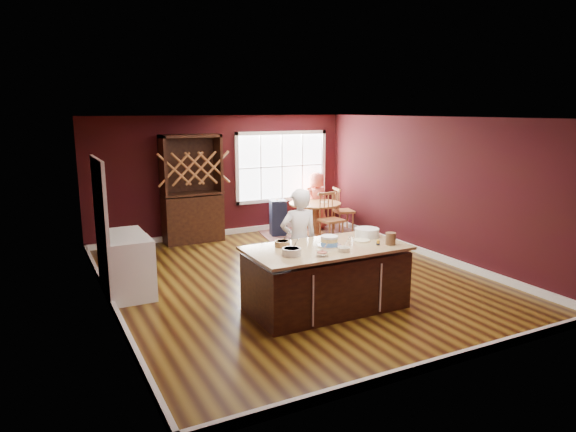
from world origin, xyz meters
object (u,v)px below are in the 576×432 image
object	(u,v)px
layer_cake	(329,241)
toddler	(278,200)
chair_south	(331,218)
dryer	(123,259)
washer	(131,269)
seated_woman	(317,201)
hutch	(192,189)
dining_table	(315,212)
baker	(299,241)
chair_north	(310,206)
high_chair	(278,217)
kitchen_island	(326,279)
chair_east	(344,209)

from	to	relation	value
layer_cake	toddler	distance (m)	4.40
chair_south	dryer	size ratio (longest dim) A/B	1.18
washer	seated_woman	bearing A→B (deg)	29.57
hutch	washer	size ratio (longest dim) A/B	2.48
dining_table	washer	size ratio (longest dim) A/B	1.26
baker	washer	bearing A→B (deg)	-14.61
dining_table	washer	xyz separation A→B (m)	(-4.50, -2.23, -0.07)
chair_south	washer	distance (m)	4.71
chair_north	seated_woman	xyz separation A→B (m)	(0.05, -0.24, 0.18)
seated_woman	chair_south	bearing A→B (deg)	64.46
layer_cake	dryer	world-z (taller)	layer_cake
chair_south	hutch	size ratio (longest dim) A/B	0.47
high_chair	baker	bearing A→B (deg)	-97.38
chair_south	baker	bearing A→B (deg)	-135.76
kitchen_island	baker	distance (m)	0.84
dining_table	hutch	world-z (taller)	hutch
dining_table	dryer	world-z (taller)	dryer
toddler	hutch	distance (m)	1.95
dryer	seated_woman	bearing A→B (deg)	23.53
baker	seated_woman	size ratio (longest dim) A/B	1.21
high_chair	toddler	bearing A→B (deg)	-69.29
dining_table	high_chair	bearing A→B (deg)	153.87
layer_cake	washer	distance (m)	3.02
dining_table	hutch	distance (m)	2.80
high_chair	dryer	size ratio (longest dim) A/B	0.92
toddler	dryer	xyz separation A→B (m)	(-3.75, -1.94, -0.35)
hutch	washer	xyz separation A→B (m)	(-1.86, -2.94, -0.69)
chair_east	chair_south	distance (m)	1.18
toddler	dining_table	bearing A→B (deg)	-25.02
layer_cake	high_chair	size ratio (longest dim) A/B	0.41
chair_south	dining_table	bearing A→B (deg)	83.37
chair_north	dryer	bearing A→B (deg)	22.37
high_chair	hutch	xyz separation A→B (m)	(-1.89, 0.34, 0.73)
seated_woman	high_chair	distance (m)	1.14
chair_north	washer	xyz separation A→B (m)	(-4.80, -3.00, -0.04)
kitchen_island	dryer	xyz separation A→B (m)	(-2.42, 2.30, 0.02)
chair_north	hutch	xyz separation A→B (m)	(-2.94, -0.06, 0.64)
layer_cake	washer	bearing A→B (deg)	146.80
dryer	layer_cake	bearing A→B (deg)	-42.34
chair_east	chair_north	xyz separation A→B (m)	(-0.53, 0.70, -0.01)
kitchen_island	dryer	bearing A→B (deg)	136.44
dining_table	layer_cake	world-z (taller)	layer_cake
washer	chair_north	bearing A→B (deg)	31.96
dining_table	washer	distance (m)	5.03
hutch	high_chair	bearing A→B (deg)	-10.21
high_chair	toddler	size ratio (longest dim) A/B	3.27
dining_table	baker	distance (m)	3.80
seated_woman	dryer	xyz separation A→B (m)	(-4.85, -2.11, -0.22)
baker	dining_table	bearing A→B (deg)	-117.57
chair_south	washer	world-z (taller)	chair_south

